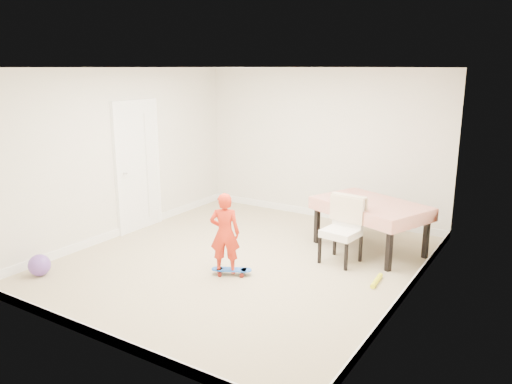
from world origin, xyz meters
The scene contains 17 objects.
ground centered at (0.00, 0.00, 0.00)m, with size 5.00×5.00×0.00m, color tan.
ceiling centered at (0.00, 0.00, 2.58)m, with size 4.50×5.00×0.04m, color white.
wall_back centered at (0.00, 2.48, 1.30)m, with size 4.50×0.04×2.60m, color beige.
wall_front centered at (0.00, -2.48, 1.30)m, with size 4.50×0.04×2.60m, color beige.
wall_left centered at (-2.23, 0.00, 1.30)m, with size 0.04×5.00×2.60m, color beige.
wall_right centered at (2.23, 0.00, 1.30)m, with size 0.04×5.00×2.60m, color beige.
door centered at (-2.22, 0.30, 1.02)m, with size 0.10×0.94×2.11m, color white.
baseboard_back centered at (0.00, 2.49, 0.06)m, with size 4.50×0.02×0.12m, color white.
baseboard_front centered at (0.00, -2.49, 0.06)m, with size 4.50×0.02×0.12m, color white.
baseboard_left centered at (-2.24, 0.00, 0.06)m, with size 0.02×5.00×0.12m, color white.
baseboard_right centered at (2.24, 0.00, 0.06)m, with size 0.02×5.00×0.12m, color white.
dining_table centered at (1.34, 1.33, 0.36)m, with size 1.55×0.98×0.73m, color red, non-canonical shape.
dining_chair centered at (1.17, 0.66, 0.46)m, with size 0.50×0.58×0.92m, color white, non-canonical shape.
skateboard centered at (0.16, -0.48, 0.04)m, with size 0.52×0.19×0.08m, color #1B78E9, non-canonical shape.
child centered at (0.08, -0.52, 0.53)m, with size 0.38×0.25×1.05m, color red.
balloon centered at (-1.92, -1.81, 0.14)m, with size 0.28×0.28×0.28m, color #6C45A6.
foam_toy centered at (1.83, 0.26, 0.03)m, with size 0.06×0.06×0.40m, color yellow.
Camera 1 is at (3.60, -5.40, 2.60)m, focal length 35.00 mm.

